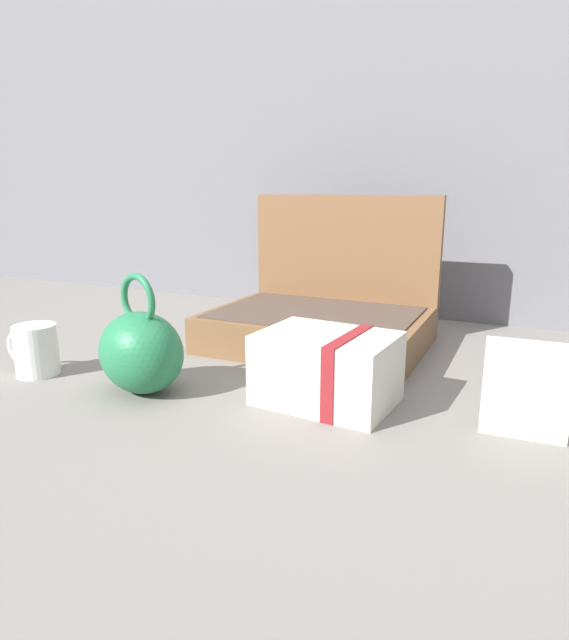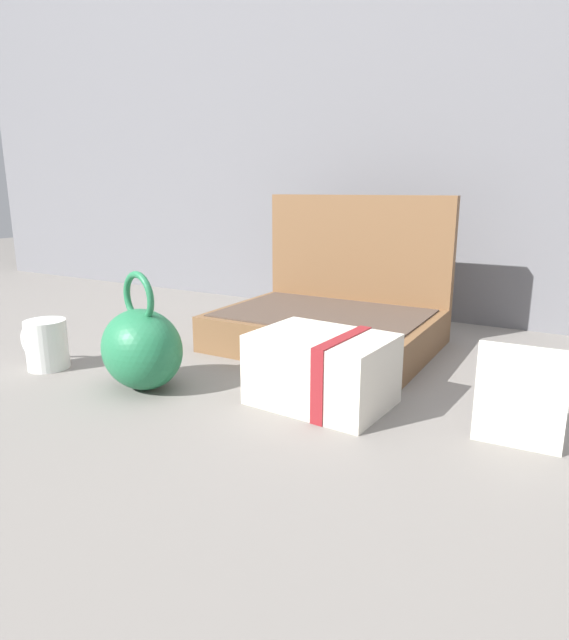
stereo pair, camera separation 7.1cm
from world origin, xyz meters
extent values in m
plane|color=slate|center=(0.00, 0.00, 0.00)|extent=(6.00, 6.00, 0.00)
cube|color=slate|center=(0.00, 0.58, 0.70)|extent=(3.20, 0.06, 1.40)
cube|color=brown|center=(-0.05, 0.19, 0.04)|extent=(0.44, 0.31, 0.07)
cube|color=#4C3D33|center=(-0.05, 0.19, 0.08)|extent=(0.40, 0.28, 0.00)
cube|color=brown|center=(-0.05, 0.36, 0.16)|extent=(0.44, 0.02, 0.31)
ellipsoid|color=#237247|center=(-0.21, -0.17, 0.07)|extent=(0.18, 0.16, 0.13)
torus|color=#237247|center=(-0.21, -0.17, 0.15)|extent=(0.09, 0.03, 0.09)
cube|color=silver|center=(0.08, -0.08, 0.05)|extent=(0.21, 0.16, 0.11)
cube|color=maroon|center=(0.11, -0.08, 0.05)|extent=(0.03, 0.15, 0.11)
cylinder|color=white|center=(-0.44, -0.18, 0.05)|extent=(0.07, 0.07, 0.09)
torus|color=white|center=(-0.48, -0.18, 0.05)|extent=(0.06, 0.01, 0.06)
cube|color=silver|center=(0.36, -0.09, 0.07)|extent=(0.11, 0.01, 0.14)
camera|label=1|loc=(0.35, -0.82, 0.33)|focal=30.21mm
camera|label=2|loc=(0.42, -0.79, 0.33)|focal=30.21mm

